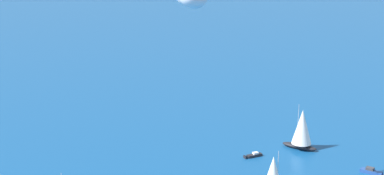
# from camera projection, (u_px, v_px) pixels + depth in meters

# --- Properties ---
(sailboat_inshore) EXTENTS (10.14, 9.33, 13.91)m
(sailboat_inshore) POSITION_uv_depth(u_px,v_px,m) (302.00, 129.00, 164.72)
(sailboat_inshore) COLOR black
(sailboat_inshore) RESTS_ON ground_plane
(motorboat_ahead) EXTENTS (6.53, 6.38, 2.11)m
(motorboat_ahead) POSITION_uv_depth(u_px,v_px,m) (375.00, 172.00, 148.55)
(motorboat_ahead) COLOR #23478C
(motorboat_ahead) RESTS_ON ground_plane
(motorboat_mid_cluster) EXTENTS (5.88, 3.03, 1.65)m
(motorboat_mid_cluster) POSITION_uv_depth(u_px,v_px,m) (252.00, 156.00, 160.15)
(motorboat_mid_cluster) COLOR black
(motorboat_mid_cluster) RESTS_ON ground_plane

